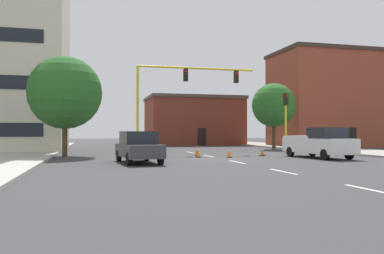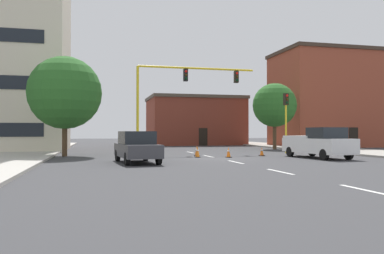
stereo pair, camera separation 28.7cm
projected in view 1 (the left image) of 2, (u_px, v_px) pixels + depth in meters
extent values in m
plane|color=#38383A|center=(220.00, 159.00, 24.99)|extent=(160.00, 160.00, 0.00)
cube|color=#B2ADA3|center=(16.00, 154.00, 29.42)|extent=(6.00, 56.00, 0.14)
cube|color=#9E998E|center=(332.00, 150.00, 36.06)|extent=(6.00, 56.00, 0.14)
cube|color=silver|center=(372.00, 190.00, 11.42)|extent=(0.16, 2.40, 0.01)
cube|color=silver|center=(283.00, 172.00, 16.75)|extent=(0.16, 2.40, 0.01)
cube|color=silver|center=(237.00, 162.00, 22.08)|extent=(0.16, 2.40, 0.01)
cube|color=silver|center=(209.00, 156.00, 27.41)|extent=(0.16, 2.40, 0.01)
cube|color=silver|center=(190.00, 152.00, 32.74)|extent=(0.16, 2.40, 0.01)
cube|color=brown|center=(193.00, 122.00, 52.75)|extent=(12.09, 8.56, 6.00)
cube|color=#4C4238|center=(193.00, 99.00, 52.79)|extent=(12.39, 8.86, 0.40)
cube|color=black|center=(202.00, 137.00, 48.55)|extent=(1.10, 0.06, 2.20)
cube|color=brown|center=(330.00, 101.00, 46.27)|extent=(12.73, 8.09, 10.73)
cube|color=#3D2D23|center=(329.00, 54.00, 46.34)|extent=(13.03, 8.39, 0.40)
cube|color=black|center=(352.00, 138.00, 42.27)|extent=(1.10, 0.06, 2.20)
cube|color=yellow|center=(138.00, 151.00, 29.73)|extent=(1.80, 1.20, 0.55)
cylinder|color=yellow|center=(138.00, 106.00, 29.77)|extent=(0.20, 0.20, 6.20)
cylinder|color=yellow|center=(197.00, 68.00, 30.97)|extent=(9.38, 0.16, 0.16)
cube|color=black|center=(186.00, 75.00, 30.73)|extent=(0.32, 0.36, 0.95)
sphere|color=red|center=(186.00, 71.00, 30.55)|extent=(0.20, 0.20, 0.20)
sphere|color=#38280A|center=(186.00, 75.00, 30.55)|extent=(0.20, 0.20, 0.20)
sphere|color=black|center=(186.00, 78.00, 30.54)|extent=(0.20, 0.20, 0.20)
cube|color=black|center=(236.00, 77.00, 31.77)|extent=(0.32, 0.36, 0.95)
sphere|color=red|center=(237.00, 73.00, 31.59)|extent=(0.20, 0.20, 0.20)
sphere|color=#38280A|center=(237.00, 77.00, 31.59)|extent=(0.20, 0.20, 0.20)
sphere|color=black|center=(237.00, 80.00, 31.58)|extent=(0.20, 0.20, 0.20)
cylinder|color=yellow|center=(286.00, 123.00, 31.33)|extent=(0.14, 0.14, 4.80)
cube|color=black|center=(286.00, 99.00, 31.36)|extent=(0.32, 0.36, 0.95)
sphere|color=red|center=(287.00, 96.00, 31.18)|extent=(0.20, 0.20, 0.20)
sphere|color=#38280A|center=(287.00, 99.00, 31.17)|extent=(0.20, 0.20, 0.20)
sphere|color=black|center=(287.00, 103.00, 31.17)|extent=(0.20, 0.20, 0.20)
cylinder|color=#4C3823|center=(274.00, 135.00, 38.75)|extent=(0.36, 0.36, 2.74)
sphere|color=#286023|center=(274.00, 105.00, 38.79)|extent=(4.33, 4.33, 4.33)
cylinder|color=#4C3823|center=(65.00, 138.00, 27.19)|extent=(0.36, 0.36, 2.54)
sphere|color=#286023|center=(65.00, 93.00, 27.23)|extent=(5.08, 5.08, 5.08)
cube|color=white|center=(318.00, 146.00, 25.56)|extent=(2.46, 5.55, 0.95)
cube|color=#1E2328|center=(327.00, 133.00, 24.72)|extent=(1.99, 1.95, 0.70)
cube|color=white|center=(307.00, 137.00, 26.69)|extent=(2.23, 2.97, 0.16)
cylinder|color=black|center=(349.00, 154.00, 24.11)|extent=(0.28, 0.70, 0.68)
cylinder|color=black|center=(325.00, 155.00, 23.52)|extent=(0.28, 0.70, 0.68)
cylinder|color=black|center=(312.00, 151.00, 27.58)|extent=(0.28, 0.70, 0.68)
cylinder|color=black|center=(290.00, 152.00, 26.99)|extent=(0.28, 0.70, 0.68)
cube|color=#3D3D42|center=(139.00, 150.00, 21.47)|extent=(2.30, 4.67, 0.70)
cube|color=#1E2328|center=(138.00, 138.00, 21.57)|extent=(1.93, 2.46, 0.70)
cylinder|color=black|center=(119.00, 155.00, 22.61)|extent=(0.29, 0.70, 0.68)
cylinder|color=black|center=(147.00, 155.00, 23.18)|extent=(0.29, 0.70, 0.68)
cylinder|color=black|center=(129.00, 159.00, 19.74)|extent=(0.29, 0.70, 0.68)
cylinder|color=black|center=(161.00, 158.00, 20.31)|extent=(0.29, 0.70, 0.68)
cube|color=black|center=(262.00, 155.00, 27.93)|extent=(0.36, 0.36, 0.04)
cone|color=orange|center=(262.00, 151.00, 27.94)|extent=(0.28, 0.28, 0.59)
cylinder|color=white|center=(262.00, 150.00, 27.94)|extent=(0.19, 0.19, 0.08)
cube|color=black|center=(229.00, 157.00, 26.13)|extent=(0.36, 0.36, 0.04)
cone|color=orange|center=(229.00, 152.00, 26.13)|extent=(0.28, 0.28, 0.66)
cylinder|color=white|center=(229.00, 151.00, 26.13)|extent=(0.19, 0.19, 0.08)
cube|color=black|center=(197.00, 156.00, 27.90)|extent=(0.36, 0.36, 0.04)
cone|color=orange|center=(197.00, 150.00, 27.91)|extent=(0.28, 0.28, 0.71)
cylinder|color=white|center=(197.00, 149.00, 27.91)|extent=(0.19, 0.19, 0.08)
cube|color=black|center=(198.00, 157.00, 26.22)|extent=(0.36, 0.36, 0.04)
cone|color=orange|center=(198.00, 152.00, 26.23)|extent=(0.28, 0.28, 0.70)
cylinder|color=white|center=(198.00, 150.00, 26.23)|extent=(0.19, 0.19, 0.08)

